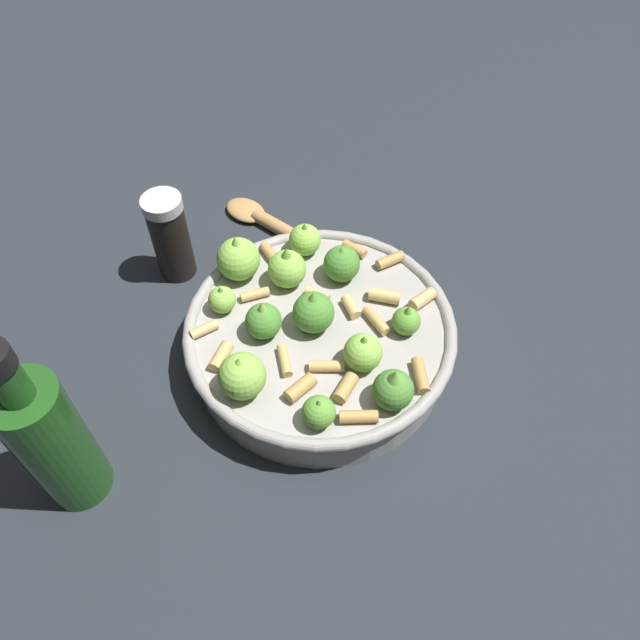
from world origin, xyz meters
TOP-DOWN VIEW (x-y plane):
  - ground_plane at (0.00, 0.00)m, footprint 2.40×2.40m
  - cooking_pan at (0.00, 0.00)m, footprint 0.26×0.26m
  - pepper_shaker at (0.18, -0.07)m, footprint 0.04×0.04m
  - olive_oil_bottle at (0.17, 0.18)m, footprint 0.05×0.05m
  - wooden_spoon at (0.06, -0.14)m, footprint 0.24×0.13m

SIDE VIEW (x-z plane):
  - ground_plane at x=0.00m, z-range 0.00..0.00m
  - wooden_spoon at x=0.06m, z-range 0.00..0.02m
  - cooking_pan at x=0.00m, z-range -0.02..0.08m
  - pepper_shaker at x=0.18m, z-range 0.00..0.10m
  - olive_oil_bottle at x=0.17m, z-range -0.02..0.17m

